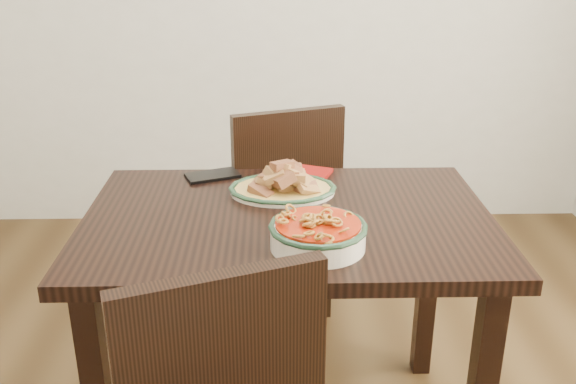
{
  "coord_description": "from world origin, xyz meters",
  "views": [
    {
      "loc": [
        0.06,
        -1.52,
        1.47
      ],
      "look_at": [
        0.1,
        0.11,
        0.81
      ],
      "focal_mm": 40.0,
      "sensor_mm": 36.0,
      "label": 1
    }
  ],
  "objects_px": {
    "fish_plate": "(283,179)",
    "smartphone": "(213,175)",
    "dining_table": "(288,250)",
    "chair_far": "(279,202)",
    "noodle_bowl": "(318,231)"
  },
  "relations": [
    {
      "from": "dining_table",
      "to": "noodle_bowl",
      "type": "height_order",
      "value": "noodle_bowl"
    },
    {
      "from": "chair_far",
      "to": "fish_plate",
      "type": "distance_m",
      "value": 0.6
    },
    {
      "from": "smartphone",
      "to": "dining_table",
      "type": "bearing_deg",
      "value": -73.86
    },
    {
      "from": "smartphone",
      "to": "noodle_bowl",
      "type": "bearing_deg",
      "value": -80.37
    },
    {
      "from": "chair_far",
      "to": "fish_plate",
      "type": "bearing_deg",
      "value": 71.25
    },
    {
      "from": "dining_table",
      "to": "fish_plate",
      "type": "xyz_separation_m",
      "value": [
        -0.01,
        0.16,
        0.15
      ]
    },
    {
      "from": "noodle_bowl",
      "to": "smartphone",
      "type": "xyz_separation_m",
      "value": [
        -0.3,
        0.5,
        -0.04
      ]
    },
    {
      "from": "fish_plate",
      "to": "smartphone",
      "type": "bearing_deg",
      "value": 147.22
    },
    {
      "from": "dining_table",
      "to": "fish_plate",
      "type": "height_order",
      "value": "fish_plate"
    },
    {
      "from": "noodle_bowl",
      "to": "fish_plate",
      "type": "bearing_deg",
      "value": 102.61
    },
    {
      "from": "chair_far",
      "to": "noodle_bowl",
      "type": "relative_size",
      "value": 3.65
    },
    {
      "from": "dining_table",
      "to": "chair_far",
      "type": "xyz_separation_m",
      "value": [
        -0.02,
        0.69,
        -0.14
      ]
    },
    {
      "from": "chair_far",
      "to": "smartphone",
      "type": "xyz_separation_m",
      "value": [
        -0.21,
        -0.39,
        0.26
      ]
    },
    {
      "from": "chair_far",
      "to": "smartphone",
      "type": "height_order",
      "value": "chair_far"
    },
    {
      "from": "dining_table",
      "to": "fish_plate",
      "type": "distance_m",
      "value": 0.22
    }
  ]
}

